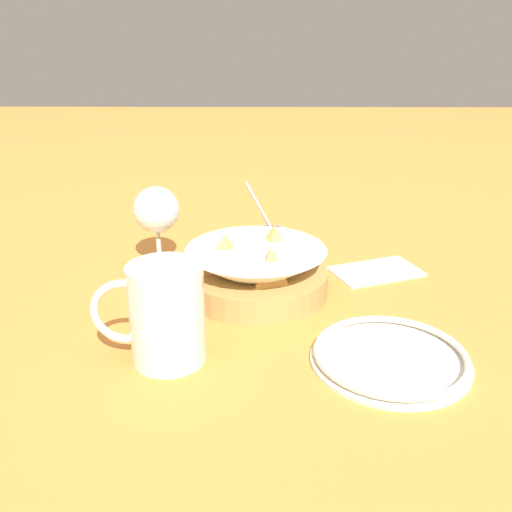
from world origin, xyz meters
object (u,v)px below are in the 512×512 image
Objects in this scene: sauce_cup at (269,239)px; side_plate at (390,357)px; wine_glass at (156,213)px; food_basket at (256,272)px; beer_mug at (166,317)px.

sauce_cup is 0.66× the size of side_plate.
sauce_cup is 0.91× the size of wine_glass.
wine_glass is (0.15, -0.09, 0.06)m from food_basket.
food_basket is 0.17m from sauce_cup.
sauce_cup reaches higher than side_plate.
wine_glass is 0.73× the size of side_plate.
beer_mug is (-0.05, 0.26, -0.04)m from wine_glass.
wine_glass is 1.03× the size of beer_mug.
sauce_cup is at bearing -97.32° from food_basket.
beer_mug reaches higher than side_plate.
food_basket is at bearing 150.20° from wine_glass.
wine_glass reaches higher than sauce_cup.
wine_glass is (0.17, 0.08, 0.07)m from sauce_cup.
sauce_cup is 0.94× the size of beer_mug.
wine_glass reaches higher than food_basket.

